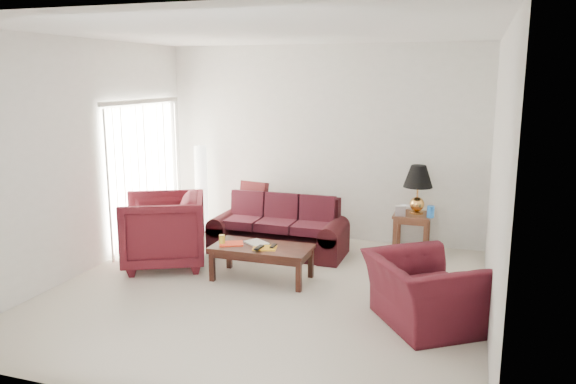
% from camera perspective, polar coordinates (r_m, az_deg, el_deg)
% --- Properties ---
extents(floor, '(5.00, 5.00, 0.00)m').
position_cam_1_polar(floor, '(6.81, -2.31, -10.08)').
color(floor, beige).
rests_on(floor, ground).
extents(blinds, '(0.10, 2.00, 2.16)m').
position_cam_1_polar(blinds, '(8.71, -14.30, 1.79)').
color(blinds, silver).
rests_on(blinds, ground).
extents(sofa, '(2.02, 1.02, 0.80)m').
position_cam_1_polar(sofa, '(8.12, -1.01, -3.49)').
color(sofa, black).
rests_on(sofa, ground).
extents(throw_pillow, '(0.48, 0.29, 0.47)m').
position_cam_1_polar(throw_pillow, '(8.84, -3.52, -0.39)').
color(throw_pillow, black).
rests_on(throw_pillow, sofa).
extents(end_table, '(0.54, 0.54, 0.57)m').
position_cam_1_polar(end_table, '(8.39, 12.45, -4.06)').
color(end_table, '#4C281A').
rests_on(end_table, ground).
extents(table_lamp, '(0.55, 0.55, 0.71)m').
position_cam_1_polar(table_lamp, '(8.29, 13.03, 0.25)').
color(table_lamp, gold).
rests_on(table_lamp, end_table).
extents(clock, '(0.14, 0.06, 0.14)m').
position_cam_1_polar(clock, '(8.14, 11.36, -1.91)').
color(clock, '#B1B0B5').
rests_on(clock, end_table).
extents(blue_canister, '(0.13, 0.13, 0.16)m').
position_cam_1_polar(blue_canister, '(8.15, 14.29, -1.95)').
color(blue_canister, blue).
rests_on(blue_canister, end_table).
extents(picture_frame, '(0.17, 0.20, 0.06)m').
position_cam_1_polar(picture_frame, '(8.43, 11.99, -1.34)').
color(picture_frame, silver).
rests_on(picture_frame, end_table).
extents(floor_lamp, '(0.29, 0.29, 1.44)m').
position_cam_1_polar(floor_lamp, '(9.25, -8.79, 0.33)').
color(floor_lamp, silver).
rests_on(floor_lamp, ground).
extents(armchair_left, '(1.43, 1.42, 0.98)m').
position_cam_1_polar(armchair_left, '(7.73, -12.55, -3.84)').
color(armchair_left, '#481018').
rests_on(armchair_left, ground).
extents(armchair_right, '(1.41, 1.45, 0.71)m').
position_cam_1_polar(armchair_right, '(6.00, 13.56, -9.82)').
color(armchair_right, '#400E17').
rests_on(armchair_right, ground).
extents(coffee_table, '(1.34, 0.86, 0.43)m').
position_cam_1_polar(coffee_table, '(7.13, -2.67, -7.18)').
color(coffee_table, black).
rests_on(coffee_table, ground).
extents(magazine_red, '(0.37, 0.33, 0.02)m').
position_cam_1_polar(magazine_red, '(7.17, -5.78, -5.24)').
color(magazine_red, red).
rests_on(magazine_red, coffee_table).
extents(magazine_white, '(0.36, 0.34, 0.02)m').
position_cam_1_polar(magazine_white, '(7.19, -3.26, -5.16)').
color(magazine_white, silver).
rests_on(magazine_white, coffee_table).
extents(magazine_orange, '(0.32, 0.27, 0.02)m').
position_cam_1_polar(magazine_orange, '(6.97, -2.38, -5.70)').
color(magazine_orange, orange).
rests_on(magazine_orange, coffee_table).
extents(remote_a, '(0.07, 0.19, 0.02)m').
position_cam_1_polar(remote_a, '(6.92, -2.97, -5.66)').
color(remote_a, black).
rests_on(remote_a, coffee_table).
extents(remote_b, '(0.05, 0.15, 0.02)m').
position_cam_1_polar(remote_b, '(6.98, -1.50, -5.49)').
color(remote_b, black).
rests_on(remote_b, coffee_table).
extents(yellow_glass, '(0.09, 0.09, 0.13)m').
position_cam_1_polar(yellow_glass, '(7.16, -6.72, -4.84)').
color(yellow_glass, yellow).
rests_on(yellow_glass, coffee_table).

